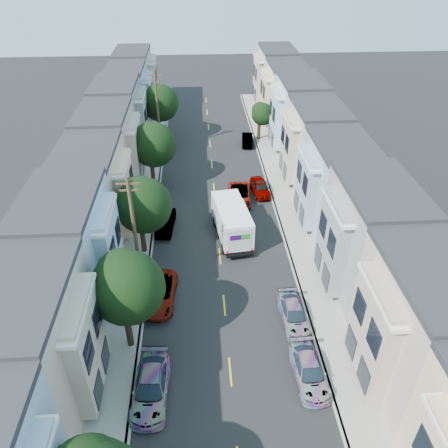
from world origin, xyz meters
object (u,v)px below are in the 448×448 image
tree_b (126,288)px  parked_right_a (309,371)px  parked_right_b (294,315)px  tree_e (160,103)px  fedex_truck (232,220)px  lead_sedan (239,195)px  parked_left_b (151,388)px  parked_left_c (159,294)px  utility_pole_near (136,238)px  tree_far_r (262,114)px  tree_c (143,206)px  utility_pole_far (158,113)px  parked_right_d (247,140)px  tree_d (153,145)px  parked_right_c (260,188)px  parked_left_d (165,223)px

tree_b → parked_right_a: bearing=-16.7°
parked_right_a → parked_right_b: size_ratio=1.04×
tree_e → fedex_truck: bearing=-71.5°
tree_b → lead_sedan: size_ratio=1.49×
parked_left_b → parked_left_c: (0.00, 8.22, -0.03)m
fedex_truck → parked_right_a: 16.07m
tree_b → parked_right_b: tree_b is taller
utility_pole_near → parked_right_b: 12.69m
tree_far_r → lead_sedan: (-4.39, -15.93, -2.80)m
tree_c → utility_pole_far: bearing=90.0°
tree_b → parked_right_d: bearing=71.2°
tree_c → tree_far_r: tree_c is taller
tree_e → parked_left_c: 30.84m
fedex_truck → tree_d: bearing=119.0°
parked_right_a → utility_pole_far: bearing=105.1°
utility_pole_near → parked_right_a: (11.20, -8.78, -4.49)m
fedex_truck → parked_left_b: (-6.13, -16.22, -1.07)m
utility_pole_near → tree_b: bearing=-90.0°
tree_b → parked_right_c: tree_b is taller
tree_d → utility_pole_far: (0.00, 9.01, 0.29)m
tree_e → parked_right_d: 12.23m
parked_left_c → tree_far_r: bearing=72.9°
fedex_truck → parked_right_a: bearing=-84.3°
fedex_truck → lead_sedan: (1.28, 6.28, -1.11)m
parked_right_d → parked_left_b: bearing=-99.4°
utility_pole_far → parked_left_c: size_ratio=1.93×
tree_b → parked_left_d: size_ratio=1.80×
tree_d → parked_left_b: size_ratio=1.45×
utility_pole_near → parked_left_c: utility_pole_near is taller
parked_left_c → parked_right_b: 10.17m
utility_pole_far → fedex_truck: 20.87m
tree_d → fedex_truck: (7.53, -10.16, -3.04)m
parked_right_b → parked_right_c: bearing=87.4°
lead_sedan → parked_right_b: (2.39, -17.00, -0.07)m
tree_far_r → fedex_truck: tree_far_r is taller
parked_right_b → tree_c: bearing=138.7°
tree_c → parked_left_b: size_ratio=1.43×
parked_left_b → parked_right_c: 25.92m
tree_d → utility_pole_near: bearing=-90.0°
tree_e → parked_left_b: tree_e is taller
tree_c → parked_right_a: bearing=-51.0°
utility_pole_near → tree_e: bearing=90.0°
utility_pole_far → lead_sedan: size_ratio=1.96×
parked_left_c → utility_pole_far: bearing=97.2°
parked_left_d → utility_pole_near: bearing=-94.0°
parked_right_b → tree_d: bearing=115.6°
parked_right_c → parked_right_d: bearing=84.2°
parked_left_c → parked_right_b: parked_left_c is taller
tree_d → parked_right_a: tree_d is taller
tree_c → tree_e: size_ratio=0.94×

